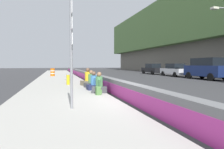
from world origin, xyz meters
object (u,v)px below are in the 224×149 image
object	(u,v)px
route_sign_post	(71,45)
seated_person_middle	(94,84)
fire_hydrant	(68,78)
parked_car_midline	(153,69)
parked_car_fourth	(175,70)
backpack	(98,91)
seated_person_foreground	(99,86)
parked_car_third	(207,68)
seated_person_far	(88,80)
seated_person_rear	(91,82)
construction_barrel	(53,72)

from	to	relation	value
route_sign_post	seated_person_middle	world-z (taller)	route_sign_post
fire_hydrant	parked_car_midline	xyz separation A→B (m)	(13.76, -14.31, 0.27)
route_sign_post	parked_car_fourth	bearing A→B (deg)	-43.56
backpack	parked_car_fourth	distance (m)	18.49
seated_person_foreground	parked_car_midline	bearing A→B (deg)	-35.62
seated_person_middle	parked_car_third	distance (m)	14.24
seated_person_middle	seated_person_far	bearing A→B (deg)	-1.01
fire_hydrant	seated_person_far	size ratio (longest dim) A/B	0.72
seated_person_foreground	seated_person_rear	size ratio (longest dim) A/B	0.98
seated_person_middle	parked_car_midline	size ratio (longest dim) A/B	0.23
fire_hydrant	seated_person_middle	world-z (taller)	seated_person_middle
fire_hydrant	parked_car_midline	size ratio (longest dim) A/B	0.19
seated_person_rear	parked_car_midline	xyz separation A→B (m)	(15.89, -13.00, 0.38)
parked_car_third	construction_barrel	bearing A→B (deg)	61.48
fire_hydrant	backpack	bearing A→B (deg)	-167.70
route_sign_post	seated_person_foreground	size ratio (longest dim) A/B	3.36
seated_person_rear	route_sign_post	bearing A→B (deg)	163.34
seated_person_far	backpack	bearing A→B (deg)	177.48
route_sign_post	backpack	world-z (taller)	route_sign_post
seated_person_foreground	backpack	bearing A→B (deg)	163.96
route_sign_post	seated_person_far	distance (m)	7.18
backpack	construction_barrel	xyz separation A→B (m)	(15.89, 2.36, 0.28)
seated_person_rear	seated_person_far	xyz separation A→B (m)	(1.28, 0.01, 0.04)
construction_barrel	fire_hydrant	bearing A→B (deg)	-173.41
construction_barrel	parked_car_third	size ratio (longest dim) A/B	0.20
backpack	fire_hydrant	bearing A→B (deg)	12.30
seated_person_far	parked_car_third	xyz separation A→B (m)	(3.14, -13.08, 0.66)
parked_car_third	parked_car_midline	world-z (taller)	parked_car_third
construction_barrel	parked_car_midline	xyz separation A→B (m)	(2.98, -15.55, 0.24)
seated_person_rear	construction_barrel	bearing A→B (deg)	11.19
construction_barrel	seated_person_far	bearing A→B (deg)	-167.65
route_sign_post	fire_hydrant	bearing A→B (deg)	-2.54
construction_barrel	parked_car_fourth	xyz separation A→B (m)	(-2.98, -15.59, 0.24)
seated_person_far	construction_barrel	bearing A→B (deg)	12.35
seated_person_far	route_sign_post	bearing A→B (deg)	166.40
seated_person_rear	parked_car_midline	distance (m)	20.53
route_sign_post	seated_person_rear	xyz separation A→B (m)	(5.50, -1.65, -1.75)
fire_hydrant	seated_person_far	xyz separation A→B (m)	(-0.85, -1.30, -0.07)
fire_hydrant	seated_person_rear	xyz separation A→B (m)	(-2.13, -1.31, -0.11)
fire_hydrant	construction_barrel	world-z (taller)	construction_barrel
backpack	route_sign_post	bearing A→B (deg)	150.11
seated_person_foreground	seated_person_middle	bearing A→B (deg)	3.61
route_sign_post	seated_person_middle	xyz separation A→B (m)	(4.43, -1.60, -1.76)
seated_person_foreground	seated_person_middle	world-z (taller)	seated_person_foreground
seated_person_middle	seated_person_rear	size ratio (longest dim) A/B	0.97
seated_person_rear	parked_car_midline	size ratio (longest dim) A/B	0.24
route_sign_post	seated_person_far	xyz separation A→B (m)	(6.78, -1.64, -1.71)
seated_person_middle	parked_car_fourth	xyz separation A→B (m)	(11.01, -13.08, 0.39)
seated_person_far	parked_car_third	distance (m)	13.47
construction_barrel	backpack	bearing A→B (deg)	-171.55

